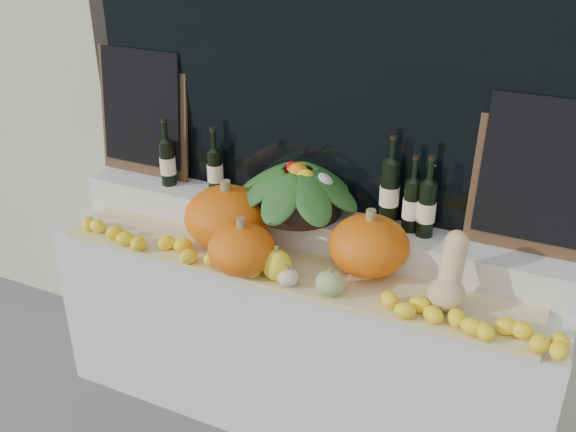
{
  "coord_description": "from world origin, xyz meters",
  "views": [
    {
      "loc": [
        1.01,
        -0.68,
        2.32
      ],
      "look_at": [
        0.0,
        1.45,
        1.12
      ],
      "focal_mm": 40.0,
      "sensor_mm": 36.0,
      "label": 1
    }
  ],
  "objects": [
    {
      "name": "straw_bedding",
      "position": [
        0.0,
        1.4,
        0.89
      ],
      "size": [
        2.1,
        0.32,
        0.02
      ],
      "primitive_type": "cube",
      "color": "tan",
      "rests_on": "display_sill"
    },
    {
      "name": "wine_bottle_near_left",
      "position": [
        -0.5,
        1.7,
        1.14
      ],
      "size": [
        0.08,
        0.08,
        0.31
      ],
      "color": "black",
      "rests_on": "rear_tier"
    },
    {
      "name": "chalkboard_left",
      "position": [
        -0.92,
        1.74,
        1.36
      ],
      "size": [
        0.5,
        0.09,
        0.62
      ],
      "rotation": [
        -0.11,
        0.0,
        0.0
      ],
      "color": "#4C331E",
      "rests_on": "rear_tier"
    },
    {
      "name": "rear_tier",
      "position": [
        0.0,
        1.68,
        0.96
      ],
      "size": [
        2.3,
        0.25,
        0.16
      ],
      "primitive_type": "cube",
      "color": "silver",
      "rests_on": "display_sill"
    },
    {
      "name": "display_sill",
      "position": [
        0.0,
        1.52,
        0.44
      ],
      "size": [
        2.3,
        0.55,
        0.88
      ],
      "primitive_type": "cube",
      "color": "silver",
      "rests_on": "ground"
    },
    {
      "name": "wine_bottle_near_right",
      "position": [
        0.45,
        1.7,
        1.16
      ],
      "size": [
        0.08,
        0.08,
        0.34
      ],
      "color": "black",
      "rests_on": "rear_tier"
    },
    {
      "name": "butternut_squash",
      "position": [
        0.69,
        1.41,
        1.03
      ],
      "size": [
        0.14,
        0.21,
        0.29
      ],
      "color": "#D5B37D",
      "rests_on": "straw_bedding"
    },
    {
      "name": "pumpkin_left",
      "position": [
        -0.31,
        1.48,
        1.04
      ],
      "size": [
        0.49,
        0.49,
        0.26
      ],
      "primitive_type": "ellipsoid",
      "rotation": [
        0.0,
        0.0,
        -0.4
      ],
      "color": "orange",
      "rests_on": "straw_bedding"
    },
    {
      "name": "chalkboard_right",
      "position": [
        0.92,
        1.74,
        1.36
      ],
      "size": [
        0.5,
        0.09,
        0.62
      ],
      "rotation": [
        -0.11,
        0.0,
        0.0
      ],
      "color": "#4C331E",
      "rests_on": "rear_tier"
    },
    {
      "name": "produce_bowl",
      "position": [
        -0.05,
        1.66,
        1.15
      ],
      "size": [
        0.6,
        0.6,
        0.24
      ],
      "color": "black",
      "rests_on": "rear_tier"
    },
    {
      "name": "wine_bottle_far_left",
      "position": [
        -0.74,
        1.66,
        1.15
      ],
      "size": [
        0.08,
        0.08,
        0.33
      ],
      "color": "black",
      "rests_on": "rear_tier"
    },
    {
      "name": "pumpkin_right",
      "position": [
        0.33,
        1.52,
        1.03
      ],
      "size": [
        0.36,
        0.36,
        0.24
      ],
      "primitive_type": "ellipsoid",
      "rotation": [
        0.0,
        0.0,
        0.07
      ],
      "color": "orange",
      "rests_on": "straw_bedding"
    },
    {
      "name": "wine_bottle_far_right",
      "position": [
        0.52,
        1.68,
        1.16
      ],
      "size": [
        0.08,
        0.08,
        0.35
      ],
      "color": "black",
      "rests_on": "rear_tier"
    },
    {
      "name": "wine_bottle_tall",
      "position": [
        0.35,
        1.72,
        1.19
      ],
      "size": [
        0.08,
        0.08,
        0.4
      ],
      "color": "black",
      "rests_on": "rear_tier"
    },
    {
      "name": "decorative_gourds",
      "position": [
        0.09,
        1.3,
        0.96
      ],
      "size": [
        0.48,
        0.14,
        0.15
      ],
      "color": "#3D7021",
      "rests_on": "straw_bedding"
    },
    {
      "name": "pumpkin_center",
      "position": [
        -0.14,
        1.3,
        1.01
      ],
      "size": [
        0.36,
        0.36,
        0.21
      ],
      "primitive_type": "ellipsoid",
      "rotation": [
        0.0,
        0.0,
        0.31
      ],
      "color": "orange",
      "rests_on": "straw_bedding"
    },
    {
      "name": "lemon_heap",
      "position": [
        0.0,
        1.29,
        0.94
      ],
      "size": [
        2.2,
        0.16,
        0.06
      ],
      "primitive_type": null,
      "color": "yellow",
      "rests_on": "straw_bedding"
    }
  ]
}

